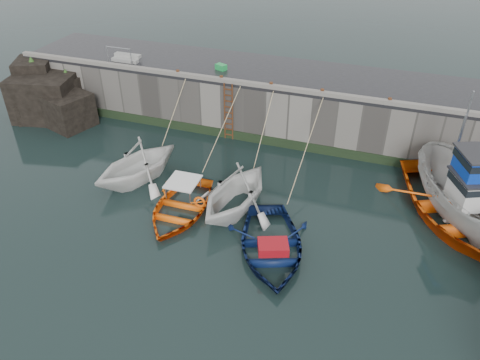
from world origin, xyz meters
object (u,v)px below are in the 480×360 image
(boat_near_blacktrim, at_px, (235,209))
(bollard_a, at_px, (178,72))
(bollard_b, at_px, (221,78))
(boat_near_blue, at_px, (180,211))
(bollard_e, at_px, (390,101))
(bollard_d, at_px, (322,92))
(boat_far_orange, at_px, (457,208))
(bollard_c, at_px, (271,85))
(fish_crate, at_px, (221,67))
(boat_near_navy, at_px, (270,251))
(boat_far_white, at_px, (460,195))
(boat_near_white, at_px, (139,179))
(ladder, at_px, (228,112))

(boat_near_blacktrim, xyz_separation_m, bollard_a, (-5.51, 6.24, 3.30))
(bollard_a, distance_m, bollard_b, 2.50)
(boat_near_blue, xyz_separation_m, bollard_e, (7.69, 7.19, 3.30))
(bollard_d, bearing_deg, boat_near_blue, -122.01)
(boat_far_orange, distance_m, bollard_c, 10.39)
(bollard_a, height_order, bollard_e, same)
(fish_crate, bearing_deg, boat_near_navy, -38.96)
(boat_far_orange, distance_m, fish_crate, 13.92)
(boat_far_white, height_order, bollard_d, boat_far_white)
(boat_far_white, bearing_deg, bollard_e, 113.63)
(bollard_b, relative_size, bollard_c, 1.00)
(boat_far_white, bearing_deg, boat_near_white, 166.84)
(boat_near_white, bearing_deg, bollard_e, 49.99)
(boat_near_blue, distance_m, boat_far_white, 11.85)
(bollard_d, bearing_deg, boat_near_white, -143.22)
(boat_near_blue, distance_m, bollard_e, 11.03)
(bollard_a, bearing_deg, boat_far_white, -13.60)
(ladder, bearing_deg, boat_near_blacktrim, -66.99)
(boat_near_navy, bearing_deg, fish_crate, 99.54)
(boat_far_white, height_order, boat_far_orange, boat_far_white)
(bollard_a, xyz_separation_m, bollard_b, (2.50, 0.00, 0.00))
(bollard_a, bearing_deg, bollard_d, 0.00)
(boat_near_blue, height_order, bollard_d, bollard_d)
(bollard_a, distance_m, bollard_d, 7.80)
(boat_near_blacktrim, xyz_separation_m, boat_far_orange, (9.01, 2.57, 0.50))
(ladder, relative_size, fish_crate, 5.47)
(ladder, relative_size, bollard_d, 11.43)
(ladder, relative_size, bollard_a, 11.43)
(ladder, relative_size, bollard_c, 11.43)
(bollard_b, distance_m, bollard_c, 2.70)
(fish_crate, relative_size, bollard_d, 2.09)
(boat_near_white, bearing_deg, bollard_c, 71.34)
(boat_far_orange, bearing_deg, boat_near_blacktrim, 171.26)
(boat_near_navy, xyz_separation_m, bollard_a, (-7.71, 8.31, 3.30))
(bollard_a, relative_size, bollard_e, 1.00)
(boat_near_white, height_order, fish_crate, fish_crate)
(ladder, relative_size, boat_near_navy, 0.63)
(ladder, distance_m, bollard_c, 2.81)
(bollard_a, height_order, bollard_c, same)
(boat_near_white, height_order, boat_near_navy, boat_near_white)
(bollard_b, relative_size, bollard_e, 1.00)
(boat_near_navy, height_order, bollard_e, bollard_e)
(fish_crate, height_order, bollard_a, fish_crate)
(boat_far_orange, xyz_separation_m, bollard_d, (-6.71, 3.67, 2.80))
(boat_far_white, relative_size, bollard_a, 24.72)
(boat_far_orange, distance_m, bollard_b, 12.87)
(fish_crate, xyz_separation_m, bollard_e, (9.10, -1.51, -0.01))
(boat_far_orange, xyz_separation_m, bollard_b, (-12.01, 3.67, 2.80))
(boat_far_orange, bearing_deg, bollard_d, 126.68)
(boat_near_white, relative_size, boat_near_blacktrim, 0.99)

